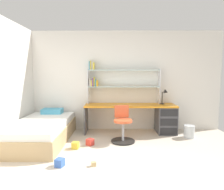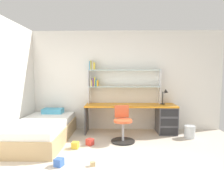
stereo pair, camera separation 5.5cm
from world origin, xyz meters
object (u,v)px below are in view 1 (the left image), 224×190
Objects in this scene: bookshelf_hutch at (115,79)px; swivel_chair at (123,128)px; waste_bin at (189,132)px; toy_block_blue_3 at (60,163)px; toy_block_yellow_1 at (75,145)px; desk at (154,116)px; desk_lamp at (165,94)px; toy_block_natural_0 at (94,164)px; toy_block_red_2 at (90,142)px; bed_platform at (42,131)px.

bookshelf_hutch is 2.36× the size of swivel_chair.
toy_block_blue_3 is (-2.62, -1.50, -0.08)m from waste_bin.
waste_bin reaches higher than toy_block_yellow_1.
desk is at bearing 45.24° from toy_block_blue_3.
desk_lamp reaches higher than toy_block_natural_0.
toy_block_natural_0 is at bearing -99.90° from bookshelf_hutch.
swivel_chair is 1.34m from toy_block_natural_0.
toy_block_natural_0 is at bearing -60.10° from toy_block_yellow_1.
toy_block_blue_3 is at bearing -134.76° from desk.
toy_block_yellow_1 is (-0.80, -1.30, -1.27)m from bookshelf_hutch.
toy_block_red_2 is at bearing -167.04° from waste_bin.
desk_lamp is at bearing 28.28° from toy_block_red_2.
toy_block_red_2 is (-2.25, -0.52, -0.08)m from waste_bin.
bed_platform is 3.34m from waste_bin.
desk is 7.83× the size of waste_bin.
toy_block_blue_3 is (-0.37, -0.98, -0.00)m from toy_block_red_2.
desk_lamp reaches higher than toy_block_yellow_1.
bed_platform is 7.15× the size of waste_bin.
desk_lamp reaches higher than swivel_chair.
bed_platform is (-2.85, -0.74, -0.73)m from desk_lamp.
bookshelf_hutch is at bearing 100.44° from swivel_chair.
bed_platform reaches higher than toy_block_blue_3.
toy_block_red_2 is at bearing -11.26° from bed_platform.
desk reaches higher than toy_block_yellow_1.
desk_lamp reaches higher than waste_bin.
desk_lamp is at bearing -6.87° from bookshelf_hutch.
swivel_chair is at bearing 48.97° from toy_block_blue_3.
swivel_chair is 2.72× the size of waste_bin.
toy_block_natural_0 is at bearing -79.88° from toy_block_red_2.
swivel_chair reaches higher than toy_block_yellow_1.
bookshelf_hutch is 14.36× the size of toy_block_blue_3.
bed_platform is at bearing -165.39° from desk_lamp.
desk is 17.43× the size of toy_block_yellow_1.
swivel_chair is (-1.09, -0.71, -0.66)m from desk_lamp.
waste_bin reaches higher than toy_block_blue_3.
toy_block_red_2 is (-1.78, -0.96, -0.91)m from desk_lamp.
swivel_chair reaches higher than desk.
toy_block_red_2 is at bearing 100.12° from toy_block_natural_0.
toy_block_blue_3 is (-0.54, -0.02, 0.03)m from toy_block_natural_0.
bed_platform is 0.92m from toy_block_yellow_1.
toy_block_yellow_1 is 0.79m from toy_block_blue_3.
toy_block_red_2 is (-1.51, -0.92, -0.35)m from desk.
desk_lamp is at bearing 33.32° from swivel_chair.
bed_platform reaches higher than toy_block_red_2.
swivel_chair is at bearing 66.65° from toy_block_natural_0.
swivel_chair reaches higher than waste_bin.
bookshelf_hutch is at bearing 161.09° from waste_bin.
waste_bin is at bearing 5.23° from bed_platform.
waste_bin is at bearing 12.96° from toy_block_red_2.
desk is 2.13m from toy_block_yellow_1.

